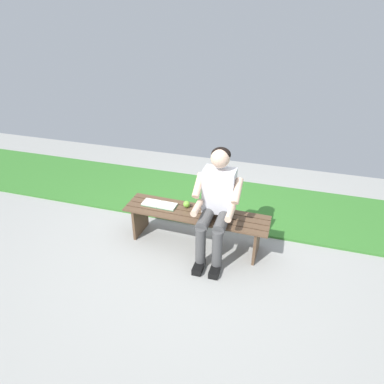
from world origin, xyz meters
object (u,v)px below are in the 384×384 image
at_px(bench_near, 196,220).
at_px(person_seated, 216,202).
at_px(book_open, 159,205).
at_px(apple, 187,204).

relative_size(bench_near, person_seated, 1.37).
relative_size(bench_near, book_open, 4.04).
bearing_deg(book_open, person_seated, 171.28).
xyz_separation_m(bench_near, apple, (0.14, -0.09, 0.14)).
xyz_separation_m(apple, book_open, (0.32, 0.05, -0.03)).
relative_size(person_seated, book_open, 2.95).
distance_m(bench_near, apple, 0.21).
xyz_separation_m(bench_near, book_open, (0.46, -0.03, 0.11)).
bearing_deg(person_seated, bench_near, -21.21).
height_order(person_seated, apple, person_seated).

